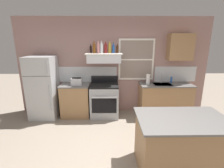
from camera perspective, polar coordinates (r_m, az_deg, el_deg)
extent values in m
plane|color=gray|center=(3.12, 1.40, -26.04)|extent=(16.00, 16.00, 0.00)
cube|color=gray|center=(4.64, 0.42, 6.26)|extent=(5.40, 0.06, 2.70)
cube|color=silver|center=(4.75, -13.59, 3.35)|extent=(2.50, 0.02, 0.44)
cube|color=silver|center=(5.01, 21.51, 3.31)|extent=(1.20, 0.02, 0.44)
cube|color=white|center=(4.63, 8.61, 8.57)|extent=(1.00, 0.04, 1.15)
cube|color=gray|center=(4.61, 8.64, 8.54)|extent=(0.90, 0.01, 1.05)
cube|color=white|center=(4.61, 8.65, 8.54)|extent=(0.90, 0.02, 0.04)
cube|color=#B7BABC|center=(4.72, -23.20, -1.16)|extent=(0.70, 0.68, 1.68)
cube|color=#333333|center=(4.33, -25.37, 2.46)|extent=(0.69, 0.00, 0.01)
cylinder|color=#A5A8AD|center=(4.33, -21.09, -4.65)|extent=(0.02, 0.02, 0.67)
cylinder|color=#A5A8AD|center=(4.15, -22.09, 5.54)|extent=(0.02, 0.02, 0.32)
cube|color=#9E754C|center=(4.65, -12.62, -5.71)|extent=(0.76, 0.60, 0.88)
cube|color=#605E5B|center=(4.51, -12.95, -0.29)|extent=(0.79, 0.63, 0.03)
cube|color=silver|center=(4.41, -12.42, 0.88)|extent=(0.28, 0.20, 0.19)
cube|color=black|center=(4.39, -12.48, 2.01)|extent=(0.24, 0.16, 0.01)
cube|color=black|center=(4.43, -14.28, 1.31)|extent=(0.02, 0.03, 0.02)
cube|color=#9EA0A5|center=(4.52, -2.68, -6.03)|extent=(0.76, 0.64, 0.87)
cube|color=black|center=(4.37, -2.75, -0.45)|extent=(0.76, 0.64, 0.04)
cube|color=black|center=(4.63, -2.66, 1.81)|extent=(0.76, 0.06, 0.18)
cube|color=black|center=(4.22, -2.81, -7.79)|extent=(0.65, 0.01, 0.40)
cylinder|color=silver|center=(4.10, -2.87, -4.75)|extent=(0.65, 0.03, 0.03)
cube|color=silver|center=(4.34, -2.83, 9.11)|extent=(0.88, 0.48, 0.22)
cube|color=#262628|center=(4.13, -2.92, 7.69)|extent=(0.75, 0.02, 0.04)
cube|color=white|center=(4.33, -2.85, 10.72)|extent=(0.96, 0.52, 0.02)
cylinder|color=black|center=(4.39, -7.54, 12.01)|extent=(0.06, 0.06, 0.18)
cylinder|color=black|center=(4.39, -7.59, 13.48)|extent=(0.02, 0.02, 0.05)
cylinder|color=brown|center=(4.29, -6.33, 12.38)|extent=(0.07, 0.07, 0.24)
cylinder|color=brown|center=(4.29, -6.39, 14.39)|extent=(0.03, 0.03, 0.06)
cylinder|color=#C67F84|center=(4.31, -4.92, 12.45)|extent=(0.07, 0.07, 0.24)
cylinder|color=#C67F84|center=(4.30, -4.97, 14.47)|extent=(0.03, 0.03, 0.06)
cylinder|color=silver|center=(4.27, -3.72, 12.49)|extent=(0.06, 0.06, 0.25)
cylinder|color=silver|center=(4.27, -3.76, 14.57)|extent=(0.03, 0.03, 0.06)
cylinder|color=maroon|center=(4.31, -2.26, 12.41)|extent=(0.07, 0.07, 0.23)
cylinder|color=maroon|center=(4.31, -2.28, 14.33)|extent=(0.03, 0.03, 0.06)
cylinder|color=#B29333|center=(4.38, -0.82, 12.52)|extent=(0.08, 0.08, 0.24)
cylinder|color=#B29333|center=(4.38, -0.83, 14.48)|extent=(0.03, 0.03, 0.06)
cylinder|color=#1E478C|center=(4.30, 0.54, 12.30)|extent=(0.07, 0.07, 0.21)
cylinder|color=#1E478C|center=(4.30, 0.54, 14.09)|extent=(0.03, 0.03, 0.05)
cylinder|color=#381E0F|center=(4.34, 1.91, 12.16)|extent=(0.06, 0.06, 0.19)
cylinder|color=#381E0F|center=(4.33, 1.92, 13.74)|extent=(0.03, 0.03, 0.05)
cube|color=#9E754C|center=(4.81, 18.13, -5.40)|extent=(1.40, 0.60, 0.88)
cube|color=#605E5B|center=(4.68, 18.57, -0.16)|extent=(1.43, 0.63, 0.03)
cube|color=#B7BABC|center=(4.62, 17.49, -0.12)|extent=(0.48, 0.36, 0.01)
cylinder|color=silver|center=(4.72, 17.11, 2.03)|extent=(0.03, 0.03, 0.28)
cylinder|color=silver|center=(4.62, 17.52, 3.26)|extent=(0.02, 0.16, 0.02)
cylinder|color=white|center=(4.50, 12.70, 1.66)|extent=(0.11, 0.11, 0.27)
cylinder|color=blue|center=(4.80, 20.31, 1.37)|extent=(0.06, 0.06, 0.18)
cube|color=#9E754C|center=(2.95, 23.05, -19.35)|extent=(1.32, 0.82, 0.88)
cube|color=#605E5B|center=(2.73, 24.02, -11.37)|extent=(1.40, 0.90, 0.03)
cube|color=#9E754C|center=(4.79, 23.06, 11.99)|extent=(0.64, 0.32, 0.70)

